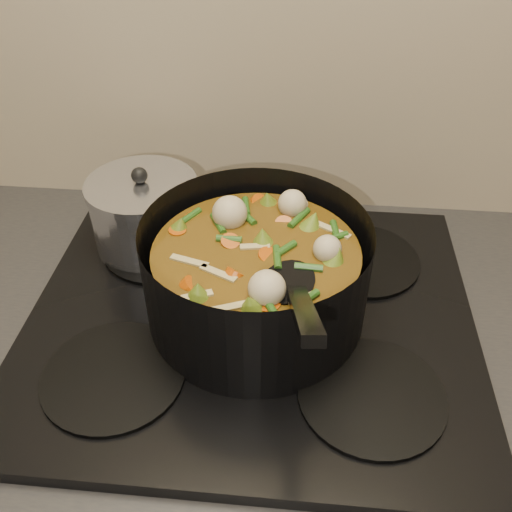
{
  "coord_description": "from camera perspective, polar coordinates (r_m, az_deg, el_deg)",
  "views": [
    {
      "loc": [
        0.06,
        1.36,
        1.5
      ],
      "look_at": [
        0.01,
        1.93,
        1.03
      ],
      "focal_mm": 40.0,
      "sensor_mm": 36.0,
      "label": 1
    }
  ],
  "objects": [
    {
      "name": "stockpot",
      "position": [
        0.76,
        0.02,
        -2.06
      ],
      "size": [
        0.32,
        0.41,
        0.22
      ],
      "rotation": [
        0.0,
        0.0,
        -0.09
      ],
      "color": "black",
      "rests_on": "stovetop"
    },
    {
      "name": "stovetop",
      "position": [
        0.81,
        -0.48,
        -6.11
      ],
      "size": [
        0.62,
        0.54,
        0.03
      ],
      "color": "black",
      "rests_on": "counter"
    },
    {
      "name": "counter",
      "position": [
        1.19,
        -0.35,
        -22.11
      ],
      "size": [
        2.64,
        0.64,
        0.91
      ],
      "color": "brown",
      "rests_on": "ground"
    },
    {
      "name": "saucepan",
      "position": [
        0.91,
        -11.04,
        4.19
      ],
      "size": [
        0.17,
        0.17,
        0.14
      ],
      "rotation": [
        0.0,
        0.0,
        -0.4
      ],
      "color": "silver",
      "rests_on": "stovetop"
    }
  ]
}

